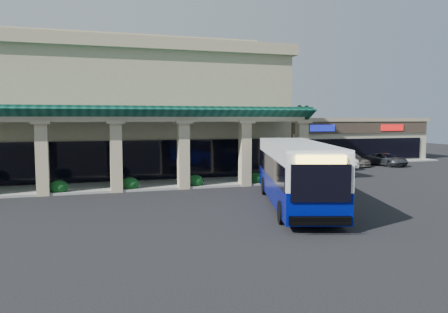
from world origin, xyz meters
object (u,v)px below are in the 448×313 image
object	(u,v)px
car_white	(341,160)
car_gray	(386,159)
car_red	(350,159)
transit_bus	(295,174)
car_silver	(312,159)
pedestrian	(333,182)

from	to	relation	value
car_white	car_gray	xyz separation A→B (m)	(5.71, 0.61, -0.14)
car_red	car_gray	distance (m)	3.76
transit_bus	car_gray	distance (m)	24.38
transit_bus	car_silver	bearing A→B (deg)	75.48
pedestrian	car_white	size ratio (longest dim) A/B	0.42
car_silver	car_white	bearing A→B (deg)	-16.41
pedestrian	car_silver	xyz separation A→B (m)	(7.14, 15.64, -0.21)
car_silver	car_white	size ratio (longest dim) A/B	0.98
transit_bus	car_red	distance (m)	22.42
pedestrian	car_gray	distance (m)	21.19
pedestrian	car_gray	bearing A→B (deg)	-9.87
car_silver	car_red	bearing A→B (deg)	15.97
transit_bus	car_silver	size ratio (longest dim) A/B	2.69
pedestrian	car_gray	size ratio (longest dim) A/B	0.44
car_red	pedestrian	bearing A→B (deg)	-138.07
transit_bus	car_white	size ratio (longest dim) A/B	2.65
pedestrian	car_silver	distance (m)	17.20
pedestrian	transit_bus	bearing A→B (deg)	148.13
car_white	car_gray	distance (m)	5.75
transit_bus	car_white	xyz separation A→B (m)	(12.62, 15.43, -0.98)
pedestrian	car_silver	world-z (taller)	pedestrian
car_white	pedestrian	bearing A→B (deg)	-114.48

